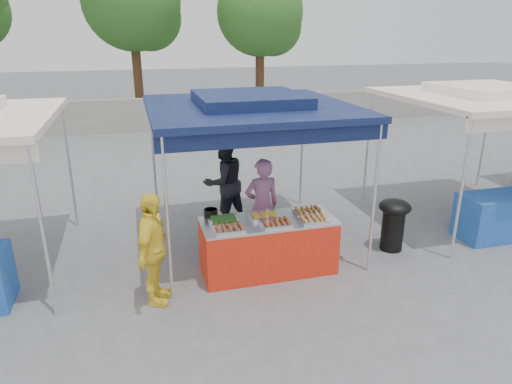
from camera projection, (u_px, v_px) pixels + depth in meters
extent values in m
plane|color=slate|center=(266.00, 267.00, 7.16)|extent=(80.00, 80.00, 0.00)
cube|color=gray|center=(182.00, 113.00, 16.95)|extent=(40.00, 0.25, 1.20)
cylinder|color=silver|center=(167.00, 222.00, 5.95)|extent=(0.05, 0.05, 2.30)
cylinder|color=silver|center=(374.00, 201.00, 6.69)|extent=(0.05, 0.05, 2.30)
cylinder|color=silver|center=(154.00, 162.00, 8.67)|extent=(0.05, 0.05, 2.30)
cylinder|color=silver|center=(302.00, 151.00, 9.42)|extent=(0.05, 0.05, 2.30)
cube|color=#121E49|center=(249.00, 107.00, 7.28)|extent=(3.20, 3.20, 0.10)
cube|color=#121E49|center=(249.00, 99.00, 7.24)|extent=(1.65, 1.65, 0.18)
cube|color=#121E49|center=(278.00, 136.00, 5.97)|extent=(3.20, 0.04, 0.25)
cylinder|color=silver|center=(43.00, 235.00, 5.57)|extent=(0.05, 0.05, 2.30)
cylinder|color=silver|center=(70.00, 168.00, 8.30)|extent=(0.05, 0.05, 2.30)
cylinder|color=silver|center=(461.00, 192.00, 7.07)|extent=(0.05, 0.05, 2.30)
cylinder|color=silver|center=(367.00, 147.00, 9.79)|extent=(0.05, 0.05, 2.30)
cylinder|color=silver|center=(484.00, 139.00, 10.54)|extent=(0.05, 0.05, 2.30)
cube|color=white|center=(485.00, 97.00, 8.40)|extent=(3.20, 3.20, 0.10)
cube|color=white|center=(487.00, 90.00, 8.36)|extent=(1.65, 1.65, 0.18)
cube|color=blue|center=(507.00, 215.00, 8.14)|extent=(1.80, 0.70, 0.80)
cylinder|color=#492E1C|center=(137.00, 69.00, 18.25)|extent=(0.36, 0.36, 4.11)
sphere|color=#2F6A23|center=(131.00, 1.00, 17.40)|extent=(3.76, 3.76, 3.76)
sphere|color=#2F6A23|center=(148.00, 17.00, 17.93)|extent=(2.59, 2.59, 2.59)
cylinder|color=#492E1C|center=(260.00, 72.00, 18.91)|extent=(0.36, 0.36, 3.77)
sphere|color=#2F6A23|center=(260.00, 12.00, 18.13)|extent=(3.45, 3.45, 3.45)
sphere|color=#2F6A23|center=(273.00, 26.00, 18.64)|extent=(2.37, 2.37, 2.37)
cube|color=red|center=(268.00, 247.00, 6.93)|extent=(2.00, 0.80, 0.81)
cube|color=silver|center=(268.00, 221.00, 6.79)|extent=(2.00, 0.80, 0.04)
cube|color=white|center=(229.00, 229.00, 6.40)|extent=(0.42, 0.30, 0.05)
cube|color=brown|center=(229.00, 227.00, 6.38)|extent=(0.35, 0.25, 0.02)
cube|color=white|center=(276.00, 224.00, 6.57)|extent=(0.42, 0.30, 0.05)
cube|color=brown|center=(276.00, 222.00, 6.56)|extent=(0.35, 0.25, 0.02)
cube|color=white|center=(314.00, 220.00, 6.71)|extent=(0.42, 0.30, 0.05)
cube|color=#C68943|center=(314.00, 218.00, 6.70)|extent=(0.35, 0.25, 0.02)
cube|color=white|center=(224.00, 221.00, 6.69)|extent=(0.42, 0.30, 0.05)
cube|color=#2B6321|center=(224.00, 218.00, 6.68)|extent=(0.35, 0.25, 0.02)
cube|color=white|center=(264.00, 216.00, 6.84)|extent=(0.42, 0.30, 0.05)
cube|color=yellow|center=(264.00, 214.00, 6.83)|extent=(0.35, 0.25, 0.02)
cube|color=white|center=(308.00, 212.00, 7.01)|extent=(0.42, 0.30, 0.05)
cube|color=#C68943|center=(308.00, 210.00, 7.00)|extent=(0.35, 0.25, 0.02)
cylinder|color=black|center=(211.00, 213.00, 6.88)|extent=(0.21, 0.21, 0.12)
cylinder|color=silver|center=(268.00, 224.00, 6.52)|extent=(0.07, 0.07, 0.09)
cylinder|color=black|center=(392.00, 230.00, 7.64)|extent=(0.37, 0.37, 0.71)
ellipsoid|color=black|center=(395.00, 206.00, 7.50)|extent=(0.53, 0.53, 0.24)
cube|color=#163BB8|center=(228.00, 245.00, 7.60)|extent=(0.46, 0.32, 0.27)
cube|color=#163BB8|center=(264.00, 239.00, 7.76)|extent=(0.51, 0.35, 0.30)
cube|color=#163BB8|center=(264.00, 223.00, 7.66)|extent=(0.49, 0.35, 0.30)
imported|color=#9B638E|center=(262.00, 206.00, 7.46)|extent=(0.61, 0.42, 1.60)
imported|color=black|center=(224.00, 182.00, 8.39)|extent=(1.04, 0.94, 1.75)
imported|color=yellow|center=(153.00, 250.00, 5.99)|extent=(0.69, 1.00, 1.57)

